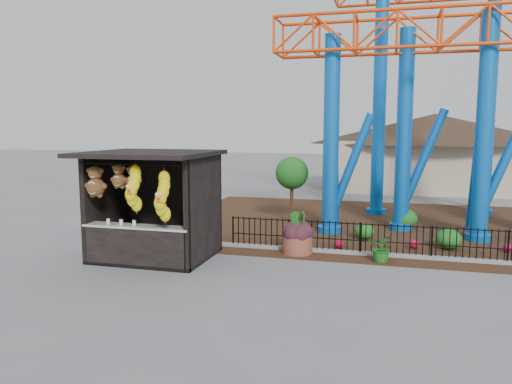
% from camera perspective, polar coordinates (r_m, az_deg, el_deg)
% --- Properties ---
extents(ground, '(120.00, 120.00, 0.00)m').
position_cam_1_polar(ground, '(12.96, -1.66, -9.65)').
color(ground, slate).
rests_on(ground, ground).
extents(mulch_bed, '(18.00, 12.00, 0.02)m').
position_cam_1_polar(mulch_bed, '(20.20, 16.15, -3.70)').
color(mulch_bed, '#331E11').
rests_on(mulch_bed, ground).
extents(curb, '(18.00, 0.18, 0.12)m').
position_cam_1_polar(curb, '(15.31, 16.37, -7.03)').
color(curb, gray).
rests_on(curb, ground).
extents(prize_booth, '(3.50, 3.40, 3.12)m').
position_cam_1_polar(prize_booth, '(14.55, -12.03, -1.72)').
color(prize_booth, black).
rests_on(prize_booth, ground).
extents(picket_fence, '(12.20, 0.06, 1.00)m').
position_cam_1_polar(picket_fence, '(15.26, 19.82, -5.53)').
color(picket_fence, black).
rests_on(picket_fence, ground).
extents(roller_coaster, '(11.00, 6.37, 10.82)m').
position_cam_1_polar(roller_coaster, '(20.29, 20.07, 14.46)').
color(roller_coaster, blue).
rests_on(roller_coaster, ground).
extents(terracotta_planter, '(1.02, 1.02, 0.54)m').
position_cam_1_polar(terracotta_planter, '(15.20, 4.74, -6.03)').
color(terracotta_planter, brown).
rests_on(terracotta_planter, ground).
extents(planter_foliage, '(0.70, 0.70, 0.64)m').
position_cam_1_polar(planter_foliage, '(15.08, 4.77, -3.85)').
color(planter_foliage, '#381620').
rests_on(planter_foliage, terracotta_planter).
extents(potted_plant, '(0.89, 0.82, 0.83)m').
position_cam_1_polar(potted_plant, '(14.61, 14.25, -6.21)').
color(potted_plant, '#31601C').
rests_on(potted_plant, ground).
extents(landscaping, '(7.07, 4.38, 0.76)m').
position_cam_1_polar(landscaping, '(18.16, 20.02, -4.07)').
color(landscaping, '#1B591A').
rests_on(landscaping, mulch_bed).
extents(pavilion, '(15.00, 15.00, 4.80)m').
position_cam_1_polar(pavilion, '(31.94, 19.70, 5.67)').
color(pavilion, '#BFAD8C').
rests_on(pavilion, ground).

